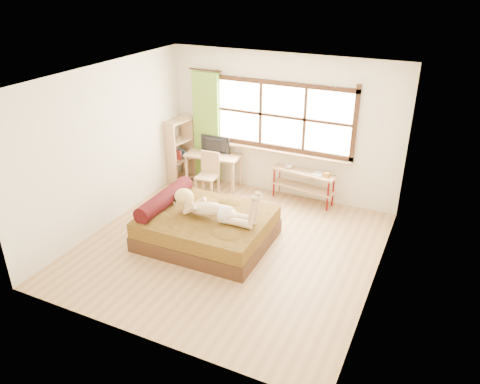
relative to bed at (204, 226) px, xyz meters
The scene contains 18 objects.
floor 0.52m from the bed, ahead, with size 4.50×4.50×0.00m, color #9E754C.
ceiling 2.47m from the bed, ahead, with size 4.50×4.50×0.00m, color white.
wall_back 2.53m from the bed, 78.68° to the left, with size 4.50×4.50×0.00m, color silver.
wall_front 2.54m from the bed, 78.72° to the right, with size 4.50×4.50×0.00m, color silver.
wall_left 2.10m from the bed, behind, with size 4.50×4.50×0.00m, color silver.
wall_right 2.91m from the bed, ahead, with size 4.50×4.50×0.00m, color silver.
window 2.58m from the bed, 78.52° to the left, with size 2.80×0.16×1.46m.
curtain 2.55m from the bed, 117.37° to the left, with size 0.55×0.10×2.20m, color #427C21.
bed is the anchor object (origin of this frame).
woman 0.56m from the bed, 13.92° to the right, with size 1.39×0.40×0.60m, color #CEAD85, non-canonical shape.
kitten 0.76m from the bed, behind, with size 0.30×0.12×0.24m, color black, non-canonical shape.
desk 2.16m from the bed, 114.20° to the left, with size 1.12×0.58×0.68m.
monitor 2.26m from the bed, 113.66° to the left, with size 0.61×0.08×0.35m, color black.
chair 1.77m from the bed, 116.37° to the left, with size 0.41×0.41×0.86m.
pipe_shelf 2.30m from the bed, 64.40° to the left, with size 1.25×0.46×0.69m.
cup 2.21m from the bed, 71.86° to the left, with size 0.12×0.12×0.09m, color gray.
book 2.40m from the bed, 60.33° to the left, with size 0.17×0.23×0.02m, color gray.
bookshelf 2.53m from the bed, 130.76° to the left, with size 0.43×0.62×1.32m.
Camera 1 is at (2.87, -5.66, 4.06)m, focal length 35.00 mm.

